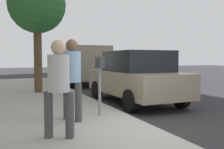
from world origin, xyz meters
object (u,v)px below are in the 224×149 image
parked_sedan_near (135,77)px  parked_van_far (80,63)px  pedestrian_bystander (59,81)px  street_tree (37,6)px  parking_meter (100,73)px  pedestrian_at_meter (72,73)px

parked_sedan_near → parked_van_far: size_ratio=0.84×
pedestrian_bystander → street_tree: bearing=22.5°
street_tree → parking_meter: bearing=-170.8°
parking_meter → street_tree: size_ratio=0.30×
pedestrian_bystander → parked_van_far: parked_van_far is taller
pedestrian_at_meter → pedestrian_bystander: 1.27m
pedestrian_bystander → street_tree: street_tree is taller
parking_meter → pedestrian_at_meter: 0.74m
parking_meter → parked_van_far: bearing=-12.8°
parked_van_far → parking_meter: bearing=167.2°
parked_sedan_near → street_tree: street_tree is taller
parked_sedan_near → street_tree: 4.96m
parked_sedan_near → parked_van_far: 6.95m
parking_meter → pedestrian_bystander: pedestrian_bystander is taller
pedestrian_at_meter → street_tree: bearing=64.1°
pedestrian_at_meter → parked_sedan_near: pedestrian_at_meter is taller
pedestrian_bystander → parking_meter: bearing=-16.5°
parking_meter → parked_sedan_near: 2.89m
pedestrian_at_meter → pedestrian_bystander: pedestrian_at_meter is taller
parking_meter → pedestrian_at_meter: size_ratio=0.79×
parking_meter → pedestrian_at_meter: pedestrian_at_meter is taller
parking_meter → street_tree: street_tree is taller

